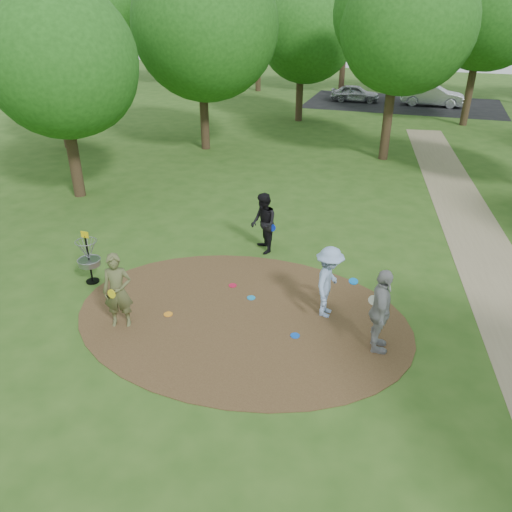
% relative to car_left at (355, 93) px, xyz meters
% --- Properties ---
extents(ground, '(100.00, 100.00, 0.00)m').
position_rel_car_left_xyz_m(ground, '(1.56, -29.72, -0.61)').
color(ground, '#2D5119').
rests_on(ground, ground).
extents(dirt_clearing, '(8.40, 8.40, 0.02)m').
position_rel_car_left_xyz_m(dirt_clearing, '(1.56, -29.72, -0.60)').
color(dirt_clearing, '#47301C').
rests_on(dirt_clearing, ground).
extents(parking_lot, '(14.00, 8.00, 0.01)m').
position_rel_car_left_xyz_m(parking_lot, '(3.56, 0.28, -0.61)').
color(parking_lot, black).
rests_on(parking_lot, ground).
extents(player_observer_with_disc, '(0.81, 0.66, 1.90)m').
position_rel_car_left_xyz_m(player_observer_with_disc, '(-1.05, -30.95, 0.34)').
color(player_observer_with_disc, brown).
rests_on(player_observer_with_disc, ground).
extents(player_throwing_with_disc, '(1.09, 1.23, 1.85)m').
position_rel_car_left_xyz_m(player_throwing_with_disc, '(3.55, -28.96, 0.31)').
color(player_throwing_with_disc, '#8FA9D5').
rests_on(player_throwing_with_disc, ground).
extents(player_walking_with_disc, '(1.09, 1.16, 1.89)m').
position_rel_car_left_xyz_m(player_walking_with_disc, '(1.00, -26.13, 0.33)').
color(player_walking_with_disc, black).
rests_on(player_walking_with_disc, ground).
extents(player_waiting_with_disc, '(0.65, 1.24, 2.02)m').
position_rel_car_left_xyz_m(player_waiting_with_disc, '(4.88, -29.98, 0.40)').
color(player_waiting_with_disc, gray).
rests_on(player_waiting_with_disc, ground).
extents(disc_ground_cyan, '(0.22, 0.22, 0.02)m').
position_rel_car_left_xyz_m(disc_ground_cyan, '(1.54, -28.87, -0.58)').
color(disc_ground_cyan, '#1988C8').
rests_on(disc_ground_cyan, dirt_clearing).
extents(disc_ground_blue, '(0.22, 0.22, 0.02)m').
position_rel_car_left_xyz_m(disc_ground_blue, '(3.04, -30.11, -0.58)').
color(disc_ground_blue, blue).
rests_on(disc_ground_blue, dirt_clearing).
extents(disc_ground_red, '(0.22, 0.22, 0.02)m').
position_rel_car_left_xyz_m(disc_ground_red, '(0.85, -28.43, -0.58)').
color(disc_ground_red, '#BD1237').
rests_on(disc_ground_red, dirt_clearing).
extents(car_left, '(3.71, 1.75, 1.23)m').
position_rel_car_left_xyz_m(car_left, '(0.00, 0.00, 0.00)').
color(car_left, '#9EA1A6').
rests_on(car_left, ground).
extents(car_right, '(4.43, 1.59, 1.45)m').
position_rel_car_left_xyz_m(car_right, '(5.58, 0.01, 0.11)').
color(car_right, '#B9B9C2').
rests_on(car_right, ground).
extents(disc_ground_orange, '(0.22, 0.22, 0.02)m').
position_rel_car_left_xyz_m(disc_ground_orange, '(-0.18, -30.24, -0.58)').
color(disc_ground_orange, orange).
rests_on(disc_ground_orange, dirt_clearing).
extents(disc_golf_basket, '(0.63, 0.63, 1.54)m').
position_rel_car_left_xyz_m(disc_golf_basket, '(-2.94, -29.42, 0.26)').
color(disc_golf_basket, black).
rests_on(disc_golf_basket, ground).
extents(tree_ring, '(37.69, 45.49, 9.13)m').
position_rel_car_left_xyz_m(tree_ring, '(3.29, -19.43, 4.67)').
color(tree_ring, '#332316').
rests_on(tree_ring, ground).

